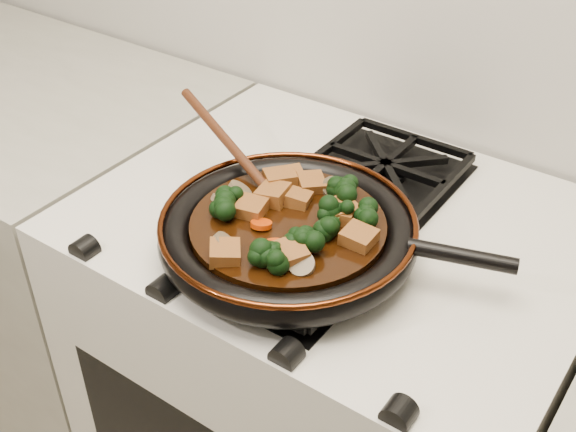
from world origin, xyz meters
The scene contains 36 objects.
stove centered at (0.00, 1.69, 0.45)m, with size 0.76×0.60×0.90m, color silver.
burner_grate_front centered at (0.00, 1.55, 0.91)m, with size 0.23×0.23×0.03m, color black, non-canonical shape.
burner_grate_back centered at (0.00, 1.83, 0.91)m, with size 0.23×0.23×0.03m, color black, non-canonical shape.
skillet centered at (-0.01, 1.57, 0.94)m, with size 0.47×0.36×0.05m.
braising_sauce centered at (-0.01, 1.57, 0.95)m, with size 0.27×0.27×0.02m, color black.
tofu_cube_0 centered at (-0.03, 1.66, 0.97)m, with size 0.04×0.04×0.02m, color brown.
tofu_cube_1 centered at (-0.06, 1.56, 0.97)m, with size 0.04×0.04×0.02m, color brown.
tofu_cube_2 centered at (-0.02, 1.61, 0.97)m, with size 0.03×0.03×0.02m, color brown.
tofu_cube_3 centered at (-0.03, 1.46, 0.97)m, with size 0.04×0.04×0.02m, color brown.
tofu_cube_4 centered at (0.09, 1.58, 0.97)m, with size 0.04×0.04×0.02m, color brown.
tofu_cube_5 centered at (-0.07, 1.65, 0.97)m, with size 0.04×0.04×0.02m, color brown.
tofu_cube_6 centered at (0.04, 1.50, 0.97)m, with size 0.04×0.04×0.02m, color brown.
tofu_cube_7 centered at (0.04, 1.62, 0.97)m, with size 0.04×0.04×0.02m, color brown.
tofu_cube_8 centered at (-0.07, 1.64, 0.97)m, with size 0.04×0.04×0.02m, color brown.
tofu_cube_9 centered at (-0.06, 1.60, 0.97)m, with size 0.04×0.04×0.02m, color brown.
tofu_cube_10 centered at (0.04, 1.61, 0.97)m, with size 0.03×0.03×0.02m, color brown.
broccoli_floret_0 centered at (0.09, 1.63, 0.97)m, with size 0.06×0.06×0.05m, color black, non-canonical shape.
broccoli_floret_1 centered at (0.04, 1.60, 0.97)m, with size 0.06×0.06×0.06m, color black, non-canonical shape.
broccoli_floret_2 centered at (-0.10, 1.55, 0.97)m, with size 0.06×0.06×0.05m, color black, non-canonical shape.
broccoli_floret_3 centered at (0.04, 1.53, 0.97)m, with size 0.06×0.06×0.05m, color black, non-canonical shape.
broccoli_floret_4 centered at (0.02, 1.66, 0.97)m, with size 0.06×0.06×0.05m, color black, non-canonical shape.
broccoli_floret_5 centered at (0.03, 1.48, 0.97)m, with size 0.06×0.06×0.05m, color black, non-canonical shape.
broccoli_floret_6 centered at (0.05, 1.58, 0.97)m, with size 0.06×0.06×0.05m, color black, non-canonical shape.
broccoli_floret_7 centered at (0.03, 1.66, 0.97)m, with size 0.06×0.06×0.06m, color black, non-canonical shape.
broccoli_floret_8 centered at (-0.09, 1.53, 0.97)m, with size 0.06×0.06×0.06m, color black, non-canonical shape.
broccoli_floret_9 centered at (0.01, 1.49, 0.97)m, with size 0.06×0.06×0.05m, color black, non-canonical shape.
carrot_coin_0 centered at (-0.03, 1.54, 0.96)m, with size 0.03×0.03×0.01m, color #C53605.
carrot_coin_1 centered at (0.05, 1.63, 0.96)m, with size 0.03×0.03×0.01m, color #C53605.
carrot_coin_2 centered at (0.01, 1.51, 0.96)m, with size 0.03×0.03×0.01m, color #C53605.
carrot_coin_3 centered at (-0.07, 1.62, 0.96)m, with size 0.03×0.03×0.01m, color #C53605.
mushroom_slice_0 centered at (-0.04, 1.48, 0.97)m, with size 0.04×0.04×0.01m, color brown.
mushroom_slice_1 centered at (-0.11, 1.55, 0.97)m, with size 0.04×0.04×0.01m, color brown.
mushroom_slice_2 centered at (-0.11, 1.59, 0.97)m, with size 0.03×0.03×0.01m, color brown.
mushroom_slice_3 centered at (0.00, 1.67, 0.97)m, with size 0.03×0.03×0.01m, color brown.
mushroom_slice_4 centered at (0.06, 1.50, 0.97)m, with size 0.03×0.03×0.01m, color brown.
wooden_spoon centered at (-0.13, 1.63, 0.98)m, with size 0.16×0.08×0.26m.
Camera 1 is at (0.44, 0.92, 1.54)m, focal length 45.00 mm.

